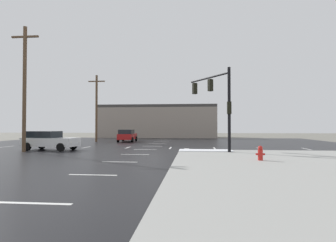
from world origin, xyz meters
The scene contains 11 objects.
ground_plane centered at (0.00, 0.00, 0.00)m, with size 120.00×120.00×0.00m, color slate.
road_asphalt centered at (0.00, 0.00, 0.01)m, with size 44.00×44.00×0.02m, color black.
snow_strip_curbside centered at (5.00, -4.00, 0.17)m, with size 4.00×1.60×0.06m, color white.
lane_markings centered at (1.20, -1.38, 0.02)m, with size 36.15×36.15×0.01m.
traffic_signal_mast centered at (5.94, -3.76, 4.23)m, with size 2.92×4.18×6.17m.
fire_hydrant centered at (7.70, -9.52, 0.54)m, with size 0.48×0.26×0.79m.
strip_building_background centered at (-2.25, 24.76, 2.93)m, with size 20.90×8.00×5.85m.
sedan_white centered at (-7.96, -3.14, 0.85)m, with size 4.68×2.44×1.58m.
sedan_red centered at (-4.47, 9.76, 0.85)m, with size 2.21×4.61×1.58m.
utility_pole_mid centered at (-9.10, -4.77, 5.15)m, with size 2.20×0.28×9.86m.
utility_pole_far centered at (-8.51, 9.39, 4.58)m, with size 2.20×0.28×8.74m.
Camera 1 is at (4.00, -24.46, 1.97)m, focal length 28.50 mm.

